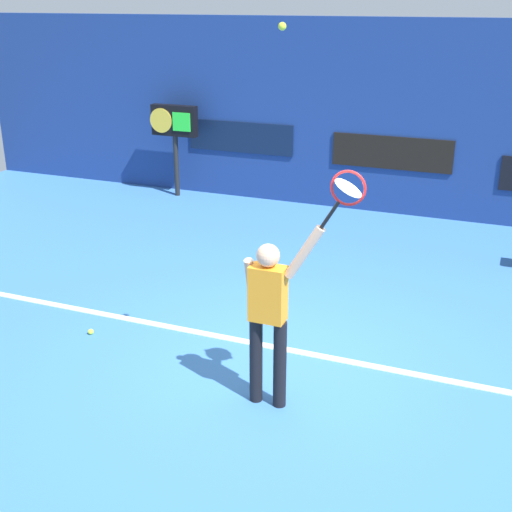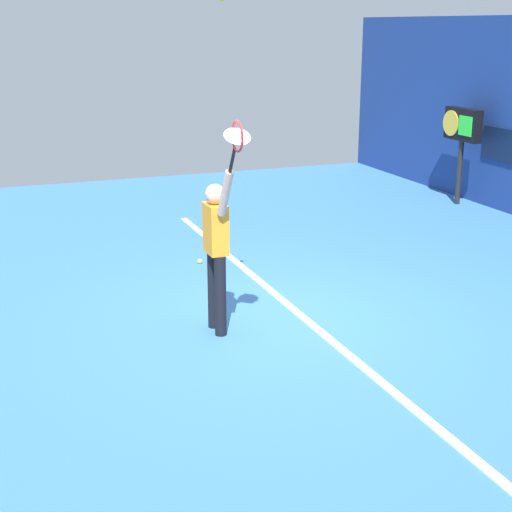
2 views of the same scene
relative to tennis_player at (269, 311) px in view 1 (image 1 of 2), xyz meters
name	(u,v)px [view 1 (image 1 of 2)]	position (x,y,z in m)	size (l,w,h in m)	color
ground_plane	(279,364)	(-0.15, 0.74, -1.01)	(18.00, 18.00, 0.00)	#3870B2
back_wall	(395,119)	(-0.15, 6.84, 0.73)	(18.00, 0.20, 3.48)	navy
sponsor_banner_center	(392,153)	(-0.15, 6.72, 0.14)	(2.20, 0.03, 0.60)	black
sponsor_banner_portside	(240,137)	(-3.15, 6.72, 0.20)	(2.20, 0.03, 0.60)	#0C1933
court_baseline	(289,350)	(-0.15, 1.07, -1.00)	(10.00, 0.10, 0.01)	white
tennis_player	(269,311)	(0.00, 0.00, 0.00)	(0.78, 0.31, 1.93)	black
tennis_racket	(346,191)	(0.69, 0.00, 1.26)	(0.45, 0.27, 0.61)	black
tennis_ball	(282,26)	(0.07, 0.07, 2.57)	(0.07, 0.07, 0.07)	#CCE033
scoreboard_clock	(174,125)	(-4.40, 6.33, 0.43)	(0.96, 0.20, 1.83)	black
spare_ball	(91,332)	(-2.50, 0.56, -0.98)	(0.07, 0.07, 0.07)	#CCE033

